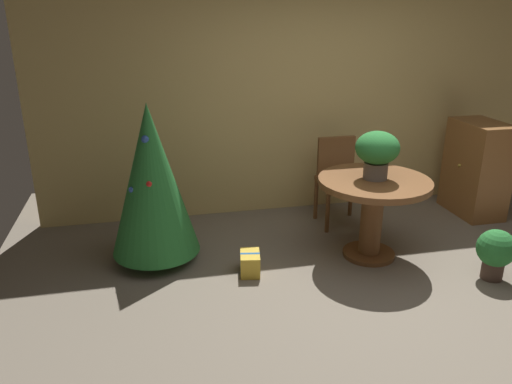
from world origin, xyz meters
TOP-DOWN VIEW (x-y plane):
  - ground_plane at (0.00, 0.00)m, footprint 6.60×6.60m
  - back_wall_panel at (0.00, 2.20)m, footprint 6.00×0.10m
  - round_dining_table at (0.16, 0.80)m, footprint 1.02×1.02m
  - flower_vase at (0.17, 0.82)m, footprint 0.39×0.39m
  - wooden_chair_far at (0.16, 1.65)m, footprint 0.45×0.41m
  - holiday_tree at (-1.80, 1.16)m, footprint 0.80×0.80m
  - gift_box_gold at (-1.01, 0.72)m, footprint 0.21×0.27m
  - wooden_cabinet at (1.76, 1.55)m, footprint 0.45×0.70m
  - potted_plant at (1.02, 0.17)m, footprint 0.32×0.32m

SIDE VIEW (x-z plane):
  - ground_plane at x=0.00m, z-range 0.00..0.00m
  - gift_box_gold at x=-1.01m, z-range 0.00..0.19m
  - potted_plant at x=1.02m, z-range 0.04..0.49m
  - wooden_cabinet at x=1.76m, z-range 0.00..1.05m
  - wooden_chair_far at x=0.16m, z-range 0.07..0.99m
  - round_dining_table at x=0.16m, z-range 0.18..0.95m
  - holiday_tree at x=-1.80m, z-range 0.05..1.52m
  - flower_vase at x=0.17m, z-range 0.81..1.24m
  - back_wall_panel at x=0.00m, z-range 0.00..2.60m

